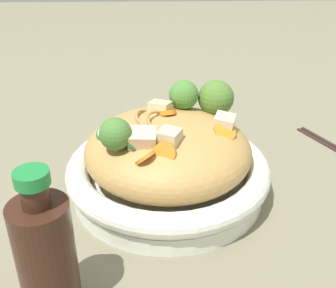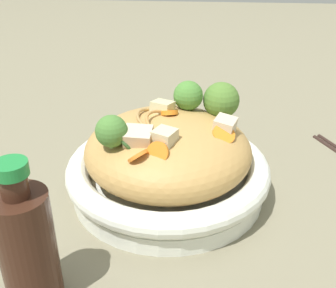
% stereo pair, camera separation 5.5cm
% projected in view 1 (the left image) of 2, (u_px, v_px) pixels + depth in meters
% --- Properties ---
extents(ground_plane, '(3.00, 3.00, 0.00)m').
position_uv_depth(ground_plane, '(168.00, 191.00, 0.59)').
color(ground_plane, '#777159').
extents(serving_bowl, '(0.28, 0.28, 0.05)m').
position_uv_depth(serving_bowl, '(168.00, 175.00, 0.58)').
color(serving_bowl, white).
rests_on(serving_bowl, ground_plane).
extents(noodle_heap, '(0.22, 0.22, 0.10)m').
position_uv_depth(noodle_heap, '(168.00, 150.00, 0.56)').
color(noodle_heap, tan).
rests_on(noodle_heap, serving_bowl).
extents(broccoli_florets, '(0.17, 0.19, 0.06)m').
position_uv_depth(broccoli_florets, '(187.00, 105.00, 0.56)').
color(broccoli_florets, '#98BC72').
rests_on(broccoli_florets, serving_bowl).
extents(carrot_coins, '(0.16, 0.14, 0.03)m').
position_uv_depth(carrot_coins, '(172.00, 129.00, 0.53)').
color(carrot_coins, orange).
rests_on(carrot_coins, serving_bowl).
extents(zucchini_slices, '(0.08, 0.07, 0.04)m').
position_uv_depth(zucchini_slices, '(119.00, 135.00, 0.52)').
color(zucchini_slices, beige).
rests_on(zucchini_slices, serving_bowl).
extents(chicken_chunks, '(0.11, 0.14, 0.03)m').
position_uv_depth(chicken_chunks, '(175.00, 128.00, 0.52)').
color(chicken_chunks, beige).
rests_on(chicken_chunks, serving_bowl).
extents(soy_sauce_bottle, '(0.06, 0.06, 0.16)m').
position_uv_depth(soy_sauce_bottle, '(46.00, 256.00, 0.39)').
color(soy_sauce_bottle, '#381E14').
rests_on(soy_sauce_bottle, ground_plane).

